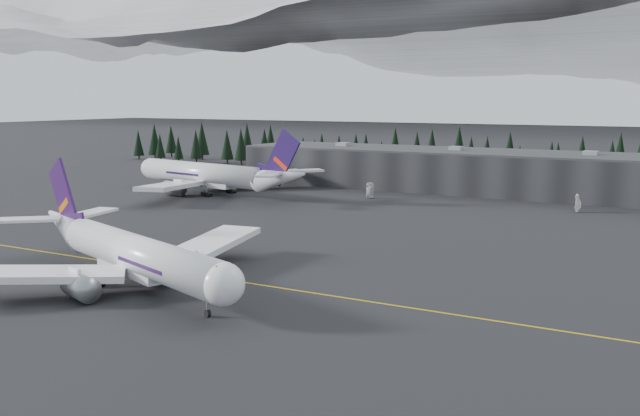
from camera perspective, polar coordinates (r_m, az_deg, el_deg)
The scene contains 8 objects.
ground at distance 114.01m, azimuth -4.96°, elevation -5.82°, with size 1400.00×1400.00×0.00m, color black.
taxiline at distance 112.42m, azimuth -5.54°, elevation -6.03°, with size 400.00×0.40×0.02m, color gold.
terminal at distance 225.92m, azimuth 13.20°, elevation 2.87°, with size 160.00×30.00×12.60m.
treeline at distance 261.42m, azimuth 15.49°, elevation 3.82°, with size 360.00×20.00×15.00m, color black.
jet_main at distance 115.33m, azimuth -15.32°, elevation -3.32°, with size 59.87×53.72×18.15m.
jet_parked at distance 216.04m, azimuth -8.37°, elevation 2.61°, with size 69.54×63.66×20.60m.
gse_vehicle_a at distance 206.21m, azimuth 4.04°, elevation 0.95°, with size 2.17×4.71×1.31m, color silver.
gse_vehicle_b at distance 192.21m, azimuth 19.93°, elevation -0.08°, with size 1.90×4.72×1.61m, color white.
Camera 1 is at (62.47, -90.96, 28.67)m, focal length 40.00 mm.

